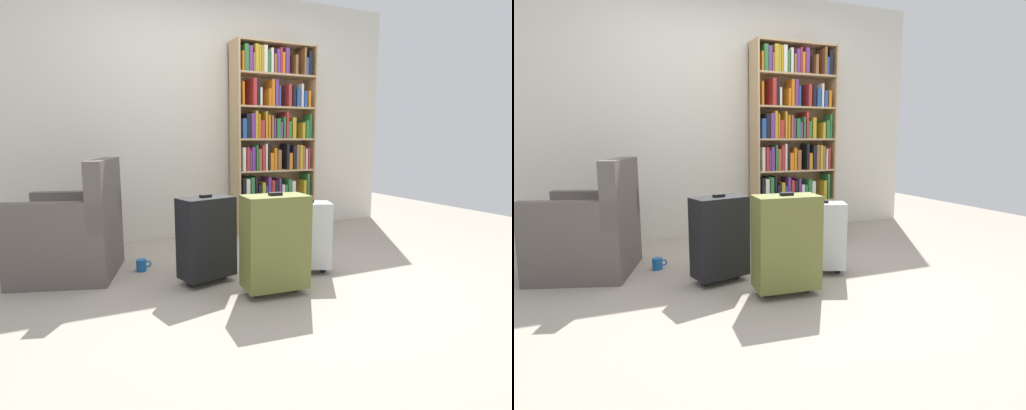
% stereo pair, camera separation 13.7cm
% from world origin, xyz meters
% --- Properties ---
extents(ground_plane, '(8.13, 8.13, 0.00)m').
position_xyz_m(ground_plane, '(0.00, 0.00, 0.00)').
color(ground_plane, '#9E9384').
extents(back_wall, '(4.65, 0.10, 2.60)m').
position_xyz_m(back_wall, '(0.00, 1.77, 1.30)').
color(back_wall, beige).
rests_on(back_wall, ground).
extents(bookshelf, '(0.95, 0.30, 2.06)m').
position_xyz_m(bookshelf, '(0.73, 1.55, 1.10)').
color(bookshelf, tan).
rests_on(bookshelf, ground).
extents(armchair, '(0.88, 0.88, 0.90)m').
position_xyz_m(armchair, '(-1.36, 0.79, 0.32)').
color(armchair, '#59514C').
rests_on(armchair, ground).
extents(mug, '(0.12, 0.08, 0.10)m').
position_xyz_m(mug, '(-0.88, 0.68, 0.05)').
color(mug, '#1959A5').
rests_on(mug, ground).
extents(storage_box, '(0.46, 0.29, 0.24)m').
position_xyz_m(storage_box, '(0.88, 1.14, 0.13)').
color(storage_box, black).
rests_on(storage_box, ground).
extents(suitcase_olive, '(0.45, 0.27, 0.70)m').
position_xyz_m(suitcase_olive, '(-0.14, -0.21, 0.37)').
color(suitcase_olive, brown).
rests_on(suitcase_olive, ground).
extents(suitcase_silver, '(0.39, 0.32, 0.58)m').
position_xyz_m(suitcase_silver, '(0.31, 0.09, 0.31)').
color(suitcase_silver, '#B7BABF').
rests_on(suitcase_silver, ground).
extents(suitcase_black, '(0.43, 0.31, 0.66)m').
position_xyz_m(suitcase_black, '(-0.49, 0.20, 0.34)').
color(suitcase_black, black).
rests_on(suitcase_black, ground).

